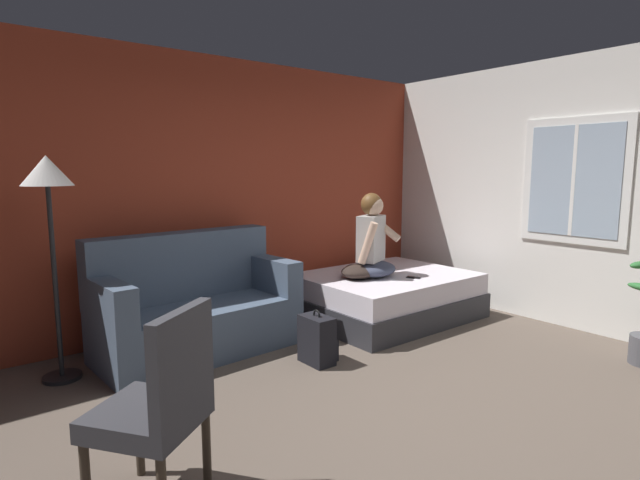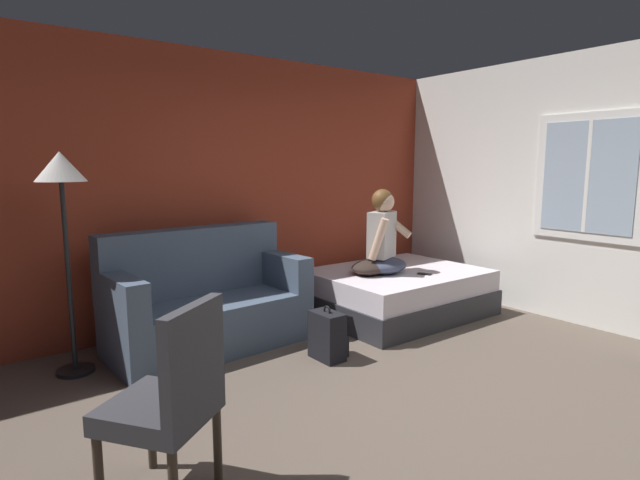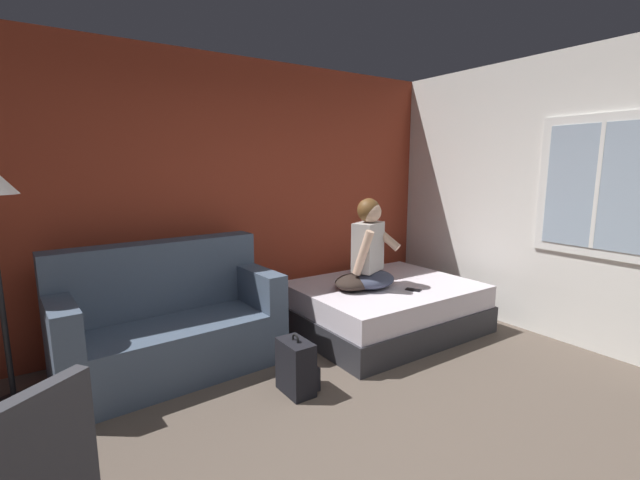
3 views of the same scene
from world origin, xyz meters
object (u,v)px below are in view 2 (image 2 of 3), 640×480
(bed, at_px, (397,292))
(couch, at_px, (206,302))
(person_seated, at_px, (383,239))
(backpack, at_px, (328,336))
(cell_phone, at_px, (424,274))
(floor_lamp, at_px, (62,188))
(throw_pillow, at_px, (370,267))
(side_chair, at_px, (171,396))

(bed, bearing_deg, couch, 170.69)
(person_seated, relative_size, backpack, 1.91)
(couch, distance_m, backpack, 1.14)
(cell_phone, relative_size, floor_lamp, 0.08)
(cell_phone, distance_m, floor_lamp, 3.41)
(person_seated, distance_m, throw_pillow, 0.33)
(bed, bearing_deg, backpack, -157.82)
(bed, bearing_deg, floor_lamp, 172.77)
(couch, height_order, cell_phone, couch)
(person_seated, distance_m, floor_lamp, 3.01)
(side_chair, bearing_deg, couch, 61.65)
(throw_pillow, bearing_deg, backpack, -149.47)
(couch, relative_size, person_seated, 1.99)
(bed, distance_m, floor_lamp, 3.38)
(side_chair, distance_m, backpack, 1.96)
(side_chair, height_order, throw_pillow, side_chair)
(side_chair, bearing_deg, backpack, 29.82)
(bed, xyz_separation_m, throw_pillow, (-0.36, 0.04, 0.31))
(person_seated, height_order, floor_lamp, floor_lamp)
(couch, height_order, floor_lamp, floor_lamp)
(couch, bearing_deg, side_chair, -118.35)
(bed, height_order, floor_lamp, floor_lamp)
(floor_lamp, bearing_deg, backpack, -28.90)
(bed, distance_m, couch, 2.09)
(side_chair, distance_m, person_seated, 3.27)
(bed, xyz_separation_m, backpack, (-1.39, -0.57, -0.04))
(side_chair, relative_size, floor_lamp, 0.58)
(bed, distance_m, throw_pillow, 0.48)
(side_chair, distance_m, floor_lamp, 2.12)
(throw_pillow, bearing_deg, couch, 170.12)
(side_chair, height_order, floor_lamp, floor_lamp)
(bed, xyz_separation_m, floor_lamp, (-3.13, 0.40, 1.19))
(bed, relative_size, cell_phone, 12.39)
(side_chair, relative_size, person_seated, 1.12)
(floor_lamp, bearing_deg, person_seated, -7.38)
(cell_phone, bearing_deg, bed, 76.87)
(throw_pillow, bearing_deg, cell_phone, -39.85)
(couch, relative_size, throw_pillow, 3.64)
(bed, relative_size, side_chair, 1.82)
(bed, distance_m, cell_phone, 0.41)
(bed, xyz_separation_m, side_chair, (-3.07, -1.53, 0.30))
(bed, height_order, person_seated, person_seated)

